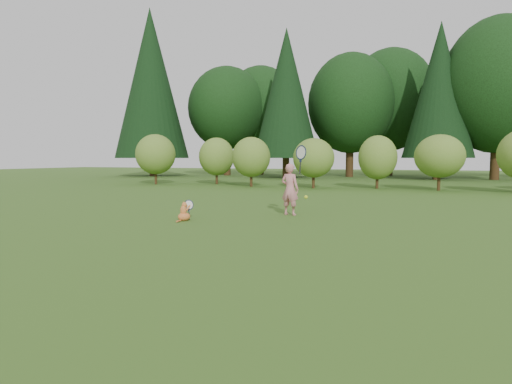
% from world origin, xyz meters
% --- Properties ---
extents(ground, '(100.00, 100.00, 0.00)m').
position_xyz_m(ground, '(0.00, 0.00, 0.00)').
color(ground, '#264F16').
rests_on(ground, ground).
extents(shrub_row, '(28.00, 3.00, 2.80)m').
position_xyz_m(shrub_row, '(0.00, 13.00, 1.40)').
color(shrub_row, '#5A7725').
rests_on(shrub_row, ground).
extents(woodland_backdrop, '(48.00, 10.00, 15.00)m').
position_xyz_m(woodland_backdrop, '(0.00, 23.00, 7.50)').
color(woodland_backdrop, black).
rests_on(woodland_backdrop, ground).
extents(child, '(0.77, 0.48, 2.01)m').
position_xyz_m(child, '(0.58, 2.31, 0.70)').
color(child, '#D17D82').
rests_on(child, ground).
extents(cat, '(0.41, 0.70, 0.60)m').
position_xyz_m(cat, '(-1.49, 0.45, 0.23)').
color(cat, '#C35A25').
rests_on(cat, ground).
extents(tennis_ball, '(0.07, 0.07, 0.07)m').
position_xyz_m(tennis_ball, '(1.59, -0.05, 0.70)').
color(tennis_ball, '#C4CE18').
rests_on(tennis_ball, ground).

